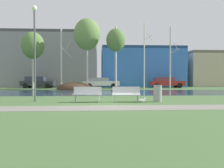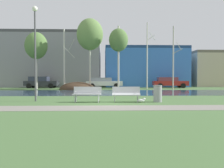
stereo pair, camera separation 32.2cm
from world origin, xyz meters
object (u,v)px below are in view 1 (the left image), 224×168
(streetlamp, at_px, (35,38))
(parked_hatch_third_red, at_px, (166,82))
(bench_right, at_px, (126,94))
(parked_van_nearest_dark, at_px, (38,82))
(bench_left, at_px, (87,94))
(parked_sedan_second_white, at_px, (101,82))
(seagull, at_px, (142,100))
(trash_bin, at_px, (158,93))

(streetlamp, xyz_separation_m, parked_hatch_third_red, (12.77, 17.14, -2.94))
(bench_right, distance_m, parked_van_nearest_dark, 20.17)
(bench_left, xyz_separation_m, parked_sedan_second_white, (0.98, 17.57, 0.26))
(streetlamp, bearing_deg, bench_left, -10.14)
(bench_right, xyz_separation_m, seagull, (0.82, -0.44, -0.34))
(streetlamp, relative_size, parked_hatch_third_red, 1.22)
(seagull, bearing_deg, parked_hatch_third_red, 69.83)
(bench_right, xyz_separation_m, parked_hatch_third_red, (7.48, 17.68, 0.28))
(trash_bin, bearing_deg, seagull, -161.02)
(parked_van_nearest_dark, relative_size, parked_sedan_second_white, 0.90)
(parked_van_nearest_dark, bearing_deg, seagull, -60.57)
(seagull, distance_m, parked_van_nearest_dark, 20.95)
(bench_left, relative_size, seagull, 3.44)
(trash_bin, relative_size, seagull, 2.02)
(trash_bin, height_order, parked_van_nearest_dark, parked_van_nearest_dark)
(bench_right, height_order, trash_bin, trash_bin)
(trash_bin, bearing_deg, parked_hatch_third_red, 72.29)
(trash_bin, distance_m, parked_van_nearest_dark, 21.16)
(bench_left, height_order, trash_bin, trash_bin)
(bench_left, height_order, parked_sedan_second_white, parked_sedan_second_white)
(parked_hatch_third_red, bearing_deg, parked_sedan_second_white, -179.29)
(bench_left, height_order, parked_van_nearest_dark, parked_van_nearest_dark)
(trash_bin, bearing_deg, parked_sedan_second_white, 99.81)
(trash_bin, xyz_separation_m, parked_van_nearest_dark, (-11.27, 17.90, 0.29))
(streetlamp, bearing_deg, parked_hatch_third_red, 53.31)
(trash_bin, relative_size, parked_hatch_third_red, 0.21)
(bench_left, xyz_separation_m, streetlamp, (-3.06, 0.55, 3.22))
(parked_van_nearest_dark, distance_m, parked_hatch_third_red, 16.94)
(seagull, relative_size, parked_hatch_third_red, 0.10)
(bench_left, distance_m, streetlamp, 4.48)
(trash_bin, bearing_deg, bench_right, 176.88)
(parked_van_nearest_dark, distance_m, parked_sedan_second_white, 8.22)
(seagull, xyz_separation_m, parked_hatch_third_red, (6.66, 18.12, 0.62))
(bench_right, height_order, parked_hatch_third_red, parked_hatch_third_red)
(bench_left, distance_m, seagull, 3.10)
(seagull, bearing_deg, trash_bin, 18.98)
(bench_left, distance_m, parked_hatch_third_red, 20.17)
(trash_bin, distance_m, parked_sedan_second_white, 17.94)
(bench_left, relative_size, parked_van_nearest_dark, 0.38)
(parked_van_nearest_dark, bearing_deg, trash_bin, -57.81)
(seagull, distance_m, streetlamp, 7.14)
(bench_left, distance_m, trash_bin, 4.03)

